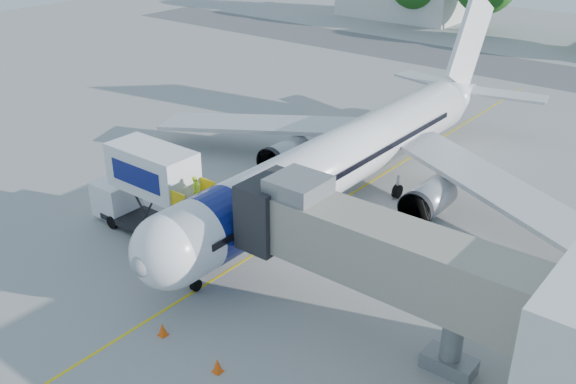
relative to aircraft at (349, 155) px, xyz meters
The scene contains 9 objects.
ground 5.07m from the aircraft, 90.00° to the right, with size 160.00×160.00×0.00m, color #999996.
guidance_line 5.06m from the aircraft, 90.00° to the right, with size 0.15×70.00×0.01m, color yellow.
taxiway_strip 37.99m from the aircraft, 90.00° to the left, with size 120.00×10.00×0.01m, color #59595B.
aircraft is the anchor object (origin of this frame).
jet_bridge 13.77m from the aircraft, 54.30° to the right, with size 13.90×3.20×6.60m.
catering_hiloader 12.77m from the aircraft, 119.41° to the right, with size 8.50×2.44×5.50m.
safety_cone_a 18.14m from the aircraft, 73.82° to the right, with size 0.43×0.43×0.68m.
safety_cone_b 17.30m from the aircraft, 85.35° to the right, with size 0.42×0.42×0.66m.
outbuilding_left 62.50m from the aircraft, 116.61° to the left, with size 18.40×8.40×5.30m.
Camera 1 is at (20.28, -27.61, 18.46)m, focal length 40.00 mm.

